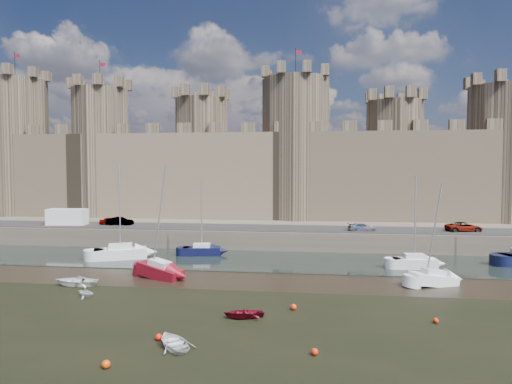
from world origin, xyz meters
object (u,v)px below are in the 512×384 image
at_px(car_1, 120,221).
at_px(car_2, 362,227).
at_px(sailboat_0, 121,252).
at_px(van, 67,217).
at_px(sailboat_2, 414,262).
at_px(sailboat_5, 433,278).
at_px(car_3, 464,227).
at_px(sailboat_4, 160,270).
at_px(car_0, 112,221).
at_px(sailboat_1, 202,250).

distance_m(car_1, car_2, 34.14).
relative_size(car_2, sailboat_0, 0.33).
bearing_deg(car_1, van, 91.54).
height_order(car_1, sailboat_2, sailboat_2).
bearing_deg(car_1, sailboat_5, -120.62).
xyz_separation_m(car_3, van, (-54.81, -0.26, 0.56)).
relative_size(car_1, sailboat_4, 0.34).
relative_size(sailboat_0, sailboat_5, 1.19).
height_order(car_0, sailboat_4, sailboat_4).
bearing_deg(sailboat_5, car_2, 83.21).
bearing_deg(sailboat_2, van, 162.18).
xyz_separation_m(sailboat_1, sailboat_4, (-1.25, -11.65, 0.05)).
bearing_deg(sailboat_1, van, 152.07).
relative_size(car_1, sailboat_2, 0.38).
distance_m(car_2, sailboat_2, 11.83).
xyz_separation_m(car_3, sailboat_4, (-34.26, -19.22, -2.34)).
xyz_separation_m(car_1, sailboat_0, (5.13, -11.48, -2.26)).
height_order(car_1, car_3, car_3).
height_order(sailboat_4, sailboat_5, sailboat_4).
height_order(car_2, sailboat_2, sailboat_2).
height_order(van, sailboat_1, sailboat_1).
distance_m(car_3, sailboat_5, 20.61).
height_order(sailboat_2, sailboat_5, sailboat_2).
height_order(car_0, sailboat_2, sailboat_2).
distance_m(van, sailboat_5, 50.04).
height_order(car_2, car_3, car_3).
relative_size(car_0, sailboat_5, 0.36).
relative_size(sailboat_1, sailboat_2, 0.93).
relative_size(sailboat_4, sailboat_5, 1.17).
distance_m(car_2, sailboat_4, 28.02).
distance_m(car_2, sailboat_1, 21.13).
bearing_deg(car_3, sailboat_1, 94.14).
distance_m(car_1, sailboat_0, 12.77).
xyz_separation_m(car_0, sailboat_2, (39.95, -12.71, -2.28)).
xyz_separation_m(car_3, sailboat_2, (-8.65, -11.82, -2.34)).
xyz_separation_m(car_2, sailboat_5, (4.66, -17.60, -2.35)).
relative_size(car_3, sailboat_5, 0.49).
height_order(car_3, sailboat_1, sailboat_1).
distance_m(sailboat_0, sailboat_4, 11.33).
height_order(car_3, sailboat_2, sailboat_2).
xyz_separation_m(sailboat_4, sailboat_5, (25.89, 0.55, -0.10)).
bearing_deg(sailboat_2, sailboat_0, 174.76).
bearing_deg(sailboat_4, car_1, 145.76).
bearing_deg(sailboat_1, sailboat_0, -168.79).
bearing_deg(sailboat_0, car_2, -4.27).
xyz_separation_m(car_2, van, (-41.78, 0.81, 0.65)).
relative_size(car_3, sailboat_1, 0.50).
bearing_deg(sailboat_4, sailboat_0, 155.77).
bearing_deg(sailboat_0, sailboat_1, -2.52).
bearing_deg(sailboat_4, van, 159.95).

